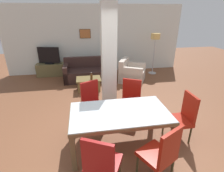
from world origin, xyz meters
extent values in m
plane|color=brown|center=(0.00, 0.00, 0.00)|extent=(18.00, 18.00, 0.00)
cube|color=silver|center=(0.00, 4.70, 1.35)|extent=(7.20, 0.06, 2.70)
cube|color=brown|center=(-0.44, 4.66, 1.60)|extent=(0.44, 0.02, 0.36)
cube|color=#B26633|center=(-0.44, 4.64, 1.60)|extent=(0.40, 0.01, 0.32)
cube|color=silver|center=(0.04, 1.52, 1.35)|extent=(0.36, 0.30, 2.70)
cube|color=brown|center=(0.00, -0.47, 0.72)|extent=(1.79, 0.06, 0.06)
cube|color=brown|center=(0.00, 0.47, 0.72)|extent=(1.79, 0.06, 0.06)
cube|color=brown|center=(-0.87, 0.00, 0.72)|extent=(0.06, 0.88, 0.06)
cube|color=brown|center=(0.87, 0.00, 0.72)|extent=(0.06, 0.88, 0.06)
cube|color=silver|center=(0.00, 0.00, 0.75)|extent=(1.77, 0.98, 0.01)
cube|color=brown|center=(-0.85, -0.45, 0.34)|extent=(0.08, 0.08, 0.69)
cube|color=brown|center=(0.85, -0.45, 0.34)|extent=(0.08, 0.08, 0.69)
cube|color=brown|center=(-0.85, 0.45, 0.34)|extent=(0.08, 0.08, 0.69)
cube|color=brown|center=(0.85, 0.45, 0.34)|extent=(0.08, 0.08, 0.69)
cube|color=#A01F11|center=(1.19, 0.00, 0.42)|extent=(0.46, 0.46, 0.07)
cube|color=#A01F11|center=(1.39, 0.00, 0.72)|extent=(0.05, 0.44, 0.53)
cylinder|color=#3D391F|center=(1.00, -0.19, 0.19)|extent=(0.04, 0.04, 0.39)
cylinder|color=#3D391F|center=(1.00, 0.19, 0.19)|extent=(0.04, 0.04, 0.39)
cylinder|color=#3D391F|center=(1.38, -0.19, 0.19)|extent=(0.04, 0.04, 0.39)
cylinder|color=#3D391F|center=(1.38, 0.19, 0.19)|extent=(0.04, 0.04, 0.39)
cube|color=#9B160E|center=(0.40, 0.79, 0.42)|extent=(0.62, 0.62, 0.07)
cube|color=#9B160E|center=(0.50, 0.97, 0.72)|extent=(0.41, 0.24, 0.53)
cylinder|color=#3D391F|center=(0.49, 0.53, 0.19)|extent=(0.04, 0.04, 0.39)
cylinder|color=#3D391F|center=(0.15, 0.70, 0.19)|extent=(0.04, 0.04, 0.39)
cylinder|color=#3D391F|center=(0.66, 0.87, 0.19)|extent=(0.04, 0.04, 0.39)
cylinder|color=#3D391F|center=(0.32, 1.04, 0.19)|extent=(0.04, 0.04, 0.39)
cube|color=maroon|center=(-0.40, 0.82, 0.42)|extent=(0.62, 0.62, 0.07)
cube|color=maroon|center=(-0.49, 1.01, 0.72)|extent=(0.41, 0.24, 0.53)
cylinder|color=#3D391F|center=(-0.15, 0.74, 0.19)|extent=(0.04, 0.04, 0.39)
cylinder|color=#3D391F|center=(-0.49, 0.57, 0.19)|extent=(0.04, 0.04, 0.39)
cylinder|color=#3D391F|center=(-0.32, 1.08, 0.19)|extent=(0.04, 0.04, 0.39)
cylinder|color=#3D391F|center=(-0.66, 0.91, 0.19)|extent=(0.04, 0.04, 0.39)
cube|color=maroon|center=(0.40, -0.78, 0.42)|extent=(0.62, 0.62, 0.07)
cube|color=maroon|center=(0.50, -0.96, 0.72)|extent=(0.41, 0.25, 0.53)
cylinder|color=#3D391F|center=(0.15, -0.70, 0.19)|extent=(0.04, 0.04, 0.39)
cylinder|color=#3D391F|center=(0.48, -0.52, 0.19)|extent=(0.04, 0.04, 0.39)
cylinder|color=#3D391F|center=(0.66, -0.86, 0.19)|extent=(0.04, 0.04, 0.39)
cube|color=maroon|center=(-0.40, -0.80, 0.42)|extent=(0.62, 0.62, 0.07)
cube|color=maroon|center=(-0.50, -0.99, 0.72)|extent=(0.41, 0.24, 0.53)
cylinder|color=#3D391F|center=(-0.49, -0.55, 0.19)|extent=(0.04, 0.04, 0.39)
cylinder|color=#3D391F|center=(-0.15, -0.72, 0.19)|extent=(0.04, 0.04, 0.39)
cube|color=#36221F|center=(-0.41, 3.68, 0.21)|extent=(1.82, 0.88, 0.42)
cube|color=#36221F|center=(-0.41, 4.03, 0.62)|extent=(1.82, 0.18, 0.39)
cube|color=#36221F|center=(0.42, 3.68, 0.32)|extent=(0.16, 0.88, 0.64)
cube|color=#36221F|center=(-1.24, 3.68, 0.32)|extent=(0.16, 0.88, 0.64)
cube|color=beige|center=(1.19, 3.29, 0.20)|extent=(1.16, 1.17, 0.40)
cube|color=beige|center=(0.90, 3.44, 0.61)|extent=(0.56, 0.86, 0.41)
cube|color=beige|center=(1.36, 3.61, 0.31)|extent=(0.82, 0.52, 0.63)
cube|color=beige|center=(1.02, 2.97, 0.31)|extent=(0.82, 0.52, 0.63)
cube|color=brown|center=(-0.45, 2.75, 0.38)|extent=(0.79, 0.56, 0.04)
cube|color=brown|center=(-0.45, 2.75, 0.18)|extent=(0.71, 0.48, 0.36)
cylinder|color=#4C2D14|center=(-0.36, 2.63, 0.49)|extent=(0.08, 0.08, 0.17)
cylinder|color=#4C2D14|center=(-0.36, 2.63, 0.60)|extent=(0.03, 0.03, 0.06)
cylinder|color=#B7B7BC|center=(-0.36, 2.63, 0.63)|extent=(0.03, 0.03, 0.01)
cube|color=brown|center=(-1.90, 4.42, 0.25)|extent=(1.08, 0.40, 0.50)
cube|color=black|center=(-1.90, 4.42, 0.52)|extent=(0.37, 0.27, 0.03)
cube|color=black|center=(-1.90, 4.42, 0.85)|extent=(0.83, 0.23, 0.63)
cylinder|color=#B7B7BC|center=(2.28, 4.00, 0.01)|extent=(0.32, 0.32, 0.02)
cylinder|color=#B7B7BC|center=(2.28, 4.00, 0.72)|extent=(0.04, 0.04, 1.40)
cylinder|color=#E5BC66|center=(2.28, 4.00, 1.53)|extent=(0.36, 0.36, 0.22)
camera|label=1|loc=(-0.60, -2.66, 2.43)|focal=28.00mm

